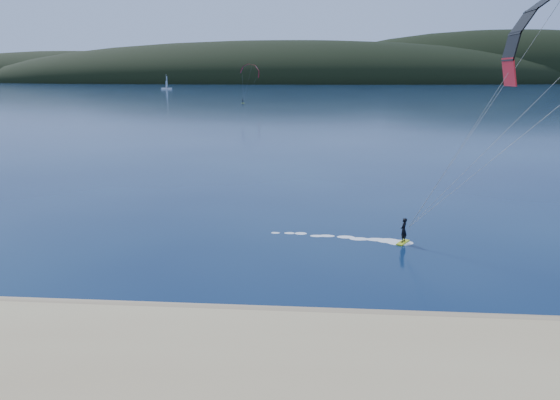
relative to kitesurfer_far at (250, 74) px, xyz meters
name	(u,v)px	position (x,y,z in m)	size (l,w,h in m)	color
ground	(171,359)	(24.02, -202.33, -12.01)	(1800.00, 1800.00, 0.00)	#071636
wet_sand	(195,314)	(24.02, -197.83, -11.96)	(220.00, 2.50, 0.10)	olive
headland	(320,82)	(24.65, 542.95, -12.01)	(1200.00, 310.00, 140.00)	black
kitesurfer_far	(250,74)	(0.00, 0.00, 0.00)	(8.64, 6.18, 14.98)	#C0D118
sailboat	(167,88)	(-92.67, 195.70, -11.13)	(8.34, 5.41, 11.95)	white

